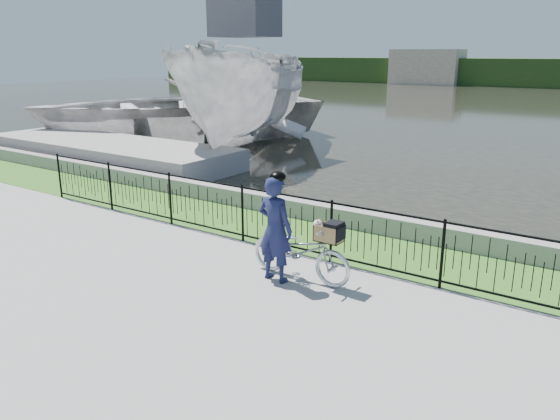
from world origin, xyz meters
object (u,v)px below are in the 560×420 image
Objects in this scene: cyclist at (275,228)px; boat_near at (246,96)px; boat_far at (178,109)px; dock at (108,151)px; bicycle_rig at (301,250)px.

cyclist is 12.37m from boat_near.
boat_near reaches higher than cyclist.
boat_far reaches higher than cyclist.
dock is 0.91× the size of boat_near.
bicycle_rig is 0.12× the size of boat_far.
cyclist is (10.64, -5.11, 0.55)m from dock.
bicycle_rig is at bearing -38.32° from boat_far.
boat_far is (-4.47, 0.94, -0.81)m from boat_near.
bicycle_rig is 12.42m from boat_near.
bicycle_rig is at bearing -23.78° from dock.
boat_far is at bearing 140.18° from cyclist.
boat_near is at bearing -11.91° from boat_far.
cyclist is 16.17m from boat_far.
bicycle_rig reaches higher than dock.
cyclist reaches higher than dock.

